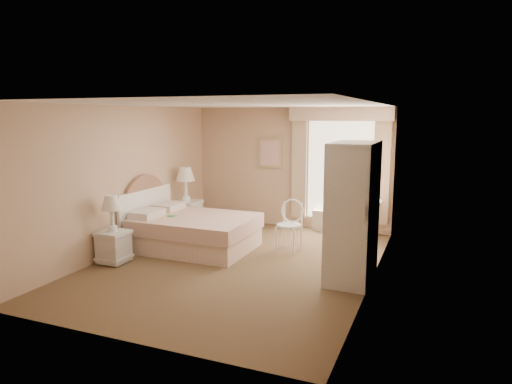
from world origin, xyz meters
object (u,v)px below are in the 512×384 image
at_px(round_table, 363,212).
at_px(bed, 190,230).
at_px(nightstand_near, 113,238).
at_px(armoire, 353,223).
at_px(cafe_chair, 290,221).
at_px(nightstand_far, 186,207).

bearing_deg(round_table, bed, -144.77).
relative_size(nightstand_near, armoire, 0.55).
bearing_deg(bed, cafe_chair, 18.97).
bearing_deg(armoire, round_table, 95.36).
distance_m(nightstand_far, cafe_chair, 2.44).
height_order(cafe_chair, armoire, armoire).
relative_size(bed, round_table, 2.81).
xyz_separation_m(nightstand_near, round_table, (3.43, 3.10, 0.08)).
height_order(nightstand_near, nightstand_far, nightstand_far).
xyz_separation_m(cafe_chair, armoire, (1.26, -1.01, 0.30)).
relative_size(bed, armoire, 1.05).
xyz_separation_m(bed, armoire, (2.94, -0.43, 0.49)).
xyz_separation_m(bed, nightstand_far, (-0.71, 1.08, 0.15)).
bearing_deg(nightstand_near, armoire, 11.59).
relative_size(nightstand_near, nightstand_far, 0.84).
height_order(bed, nightstand_near, bed).
height_order(bed, cafe_chair, bed).
xyz_separation_m(nightstand_far, armoire, (3.65, -1.51, 0.33)).
bearing_deg(nightstand_near, nightstand_far, 90.00).
xyz_separation_m(nightstand_near, nightstand_far, (0.00, 2.26, 0.08)).
relative_size(cafe_chair, armoire, 0.45).
relative_size(nightstand_near, round_table, 1.47).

